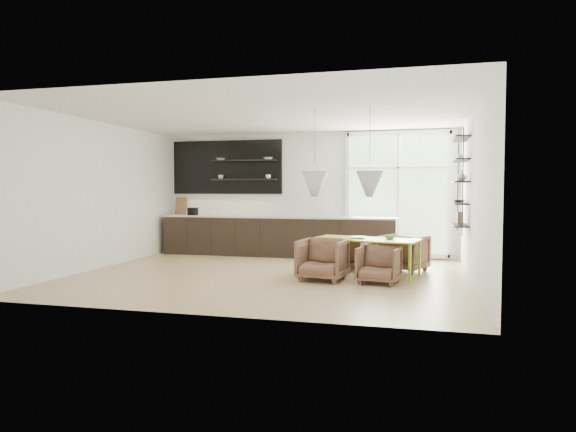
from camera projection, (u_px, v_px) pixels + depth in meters
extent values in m
cube|color=tan|center=(269.00, 276.00, 9.28)|extent=(7.00, 6.00, 0.01)
cube|color=white|center=(305.00, 194.00, 12.11)|extent=(7.00, 0.02, 2.90)
cube|color=white|center=(98.00, 195.00, 10.08)|extent=(0.02, 6.00, 2.90)
cube|color=white|center=(475.00, 196.00, 8.33)|extent=(0.02, 6.00, 2.90)
cube|color=silver|center=(268.00, 114.00, 9.13)|extent=(7.00, 6.00, 0.01)
cube|color=#B2D1A5|center=(398.00, 194.00, 11.54)|extent=(2.20, 0.02, 2.70)
cube|color=white|center=(398.00, 194.00, 11.51)|extent=(2.30, 0.08, 2.80)
cone|color=silver|center=(315.00, 184.00, 8.48)|extent=(0.44, 0.44, 0.42)
cone|color=silver|center=(370.00, 184.00, 8.25)|extent=(0.44, 0.44, 0.42)
cylinder|color=black|center=(315.00, 135.00, 8.44)|extent=(0.01, 0.01, 0.89)
cylinder|color=black|center=(370.00, 134.00, 8.21)|extent=(0.01, 0.01, 0.89)
cube|color=black|center=(277.00, 237.00, 11.99)|extent=(5.50, 0.65, 0.90)
cube|color=silver|center=(277.00, 217.00, 11.96)|extent=(5.54, 0.69, 0.04)
cube|color=white|center=(280.00, 204.00, 12.26)|extent=(5.50, 0.02, 0.55)
cube|color=black|center=(227.00, 167.00, 12.52)|extent=(2.80, 0.06, 1.30)
cube|color=black|center=(244.00, 161.00, 12.26)|extent=(1.60, 0.28, 0.03)
cube|color=black|center=(244.00, 179.00, 12.28)|extent=(1.60, 0.28, 0.03)
cube|color=#92623A|center=(181.00, 206.00, 12.82)|extent=(0.30, 0.10, 0.42)
cylinder|color=silver|center=(315.00, 209.00, 11.82)|extent=(0.02, 0.02, 0.40)
imported|color=white|center=(221.00, 159.00, 12.40)|extent=(0.22, 0.22, 0.05)
imported|color=white|center=(268.00, 158.00, 12.10)|extent=(0.22, 0.22, 0.05)
imported|color=white|center=(221.00, 177.00, 12.43)|extent=(0.12, 0.12, 0.10)
imported|color=white|center=(268.00, 177.00, 12.13)|extent=(0.12, 0.12, 0.10)
cylinder|color=black|center=(193.00, 212.00, 12.37)|extent=(0.26, 0.26, 0.16)
cube|color=black|center=(463.00, 182.00, 8.94)|extent=(0.02, 0.02, 1.90)
cube|color=black|center=(458.00, 182.00, 10.10)|extent=(0.02, 0.02, 1.90)
cube|color=black|center=(460.00, 225.00, 9.56)|extent=(0.26, 1.20, 0.02)
cube|color=black|center=(460.00, 203.00, 9.54)|extent=(0.26, 1.20, 0.02)
cube|color=black|center=(460.00, 182.00, 9.52)|extent=(0.26, 1.20, 0.02)
cube|color=black|center=(461.00, 160.00, 9.49)|extent=(0.26, 1.20, 0.03)
cube|color=black|center=(461.00, 139.00, 9.47)|extent=(0.26, 1.20, 0.03)
imported|color=white|center=(461.00, 176.00, 9.27)|extent=(0.18, 0.18, 0.19)
imported|color=#333338|center=(459.00, 201.00, 9.73)|extent=(0.22, 0.22, 0.05)
imported|color=white|center=(460.00, 157.00, 9.59)|extent=(0.10, 0.10, 0.09)
cube|color=#92623A|center=(460.00, 218.00, 9.45)|extent=(0.10, 0.18, 0.24)
cube|color=#86B41E|center=(365.00, 239.00, 9.24)|extent=(1.99, 1.20, 0.03)
cube|color=#86B41E|center=(312.00, 257.00, 9.31)|extent=(0.05, 0.05, 0.65)
cube|color=#86B41E|center=(328.00, 253.00, 9.99)|extent=(0.05, 0.05, 0.65)
cube|color=#86B41E|center=(410.00, 264.00, 8.52)|extent=(0.05, 0.05, 0.65)
cube|color=#86B41E|center=(419.00, 258.00, 9.20)|extent=(0.05, 0.05, 0.65)
imported|color=brown|center=(350.00, 252.00, 10.16)|extent=(0.79, 0.81, 0.62)
imported|color=brown|center=(404.00, 253.00, 9.76)|extent=(1.00, 1.02, 0.71)
imported|color=brown|center=(322.00, 259.00, 8.81)|extent=(0.85, 0.87, 0.72)
imported|color=brown|center=(379.00, 265.00, 8.52)|extent=(0.75, 0.76, 0.62)
cylinder|color=black|center=(308.00, 252.00, 9.60)|extent=(0.29, 0.29, 0.02)
cylinder|color=black|center=(308.00, 267.00, 9.62)|extent=(0.31, 0.31, 0.01)
cylinder|color=black|center=(314.00, 263.00, 9.55)|extent=(0.01, 0.01, 0.38)
cylinder|color=black|center=(311.00, 262.00, 9.73)|extent=(0.01, 0.01, 0.38)
cylinder|color=black|center=(301.00, 262.00, 9.68)|extent=(0.01, 0.01, 0.38)
cylinder|color=black|center=(304.00, 263.00, 9.50)|extent=(0.01, 0.01, 0.38)
imported|color=white|center=(351.00, 237.00, 9.31)|extent=(0.26, 0.35, 0.03)
imported|color=#588B4D|center=(390.00, 237.00, 9.13)|extent=(0.23, 0.23, 0.06)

